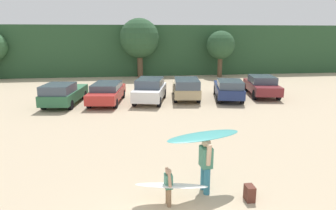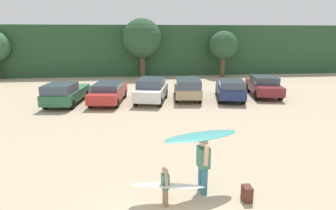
{
  "view_description": "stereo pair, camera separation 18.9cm",
  "coord_description": "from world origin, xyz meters",
  "px_view_note": "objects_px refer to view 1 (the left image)",
  "views": [
    {
      "loc": [
        -1.12,
        -5.4,
        4.63
      ],
      "look_at": [
        0.64,
        7.79,
        1.37
      ],
      "focal_mm": 31.44,
      "sensor_mm": 36.0,
      "label": 1
    },
    {
      "loc": [
        -0.93,
        -5.42,
        4.63
      ],
      "look_at": [
        0.64,
        7.79,
        1.37
      ],
      "focal_mm": 31.44,
      "sensor_mm": 36.0,
      "label": 2
    }
  ],
  "objects_px": {
    "parked_car_tan": "(186,87)",
    "backpack_dropped": "(250,193)",
    "parked_car_navy": "(229,89)",
    "parked_car_maroon": "(262,85)",
    "person_child": "(168,185)",
    "surfboard_white": "(171,186)",
    "parked_car_forest_green": "(63,93)",
    "parked_car_red": "(107,92)",
    "person_adult": "(206,162)",
    "parked_car_white": "(150,90)",
    "surfboard_teal": "(204,136)"
  },
  "relations": [
    {
      "from": "parked_car_tan",
      "to": "backpack_dropped",
      "type": "bearing_deg",
      "value": -176.15
    },
    {
      "from": "parked_car_navy",
      "to": "backpack_dropped",
      "type": "bearing_deg",
      "value": 176.47
    },
    {
      "from": "parked_car_tan",
      "to": "parked_car_maroon",
      "type": "height_order",
      "value": "parked_car_tan"
    },
    {
      "from": "person_child",
      "to": "surfboard_white",
      "type": "bearing_deg",
      "value": 170.21
    },
    {
      "from": "parked_car_forest_green",
      "to": "parked_car_red",
      "type": "bearing_deg",
      "value": -76.95
    },
    {
      "from": "parked_car_forest_green",
      "to": "backpack_dropped",
      "type": "height_order",
      "value": "parked_car_forest_green"
    },
    {
      "from": "parked_car_forest_green",
      "to": "person_adult",
      "type": "relative_size",
      "value": 2.89
    },
    {
      "from": "backpack_dropped",
      "to": "parked_car_navy",
      "type": "bearing_deg",
      "value": 73.72
    },
    {
      "from": "parked_car_white",
      "to": "surfboard_teal",
      "type": "distance_m",
      "value": 12.03
    },
    {
      "from": "parked_car_red",
      "to": "parked_car_maroon",
      "type": "height_order",
      "value": "parked_car_maroon"
    },
    {
      "from": "backpack_dropped",
      "to": "parked_car_red",
      "type": "bearing_deg",
      "value": 110.47
    },
    {
      "from": "person_adult",
      "to": "backpack_dropped",
      "type": "bearing_deg",
      "value": 145.31
    },
    {
      "from": "parked_car_tan",
      "to": "person_child",
      "type": "bearing_deg",
      "value": 174.05
    },
    {
      "from": "surfboard_white",
      "to": "backpack_dropped",
      "type": "distance_m",
      "value": 2.26
    },
    {
      "from": "surfboard_white",
      "to": "parked_car_red",
      "type": "bearing_deg",
      "value": -67.15
    },
    {
      "from": "person_adult",
      "to": "backpack_dropped",
      "type": "height_order",
      "value": "person_adult"
    },
    {
      "from": "parked_car_white",
      "to": "parked_car_navy",
      "type": "distance_m",
      "value": 5.6
    },
    {
      "from": "parked_car_red",
      "to": "parked_car_tan",
      "type": "height_order",
      "value": "parked_car_tan"
    },
    {
      "from": "person_adult",
      "to": "parked_car_navy",
      "type": "bearing_deg",
      "value": -116.91
    },
    {
      "from": "surfboard_teal",
      "to": "parked_car_maroon",
      "type": "bearing_deg",
      "value": -137.67
    },
    {
      "from": "person_adult",
      "to": "surfboard_white",
      "type": "relative_size",
      "value": 0.81
    },
    {
      "from": "parked_car_tan",
      "to": "surfboard_white",
      "type": "distance_m",
      "value": 13.57
    },
    {
      "from": "parked_car_white",
      "to": "parked_car_navy",
      "type": "height_order",
      "value": "parked_car_white"
    },
    {
      "from": "parked_car_forest_green",
      "to": "surfboard_white",
      "type": "height_order",
      "value": "parked_car_forest_green"
    },
    {
      "from": "surfboard_teal",
      "to": "surfboard_white",
      "type": "height_order",
      "value": "surfboard_teal"
    },
    {
      "from": "parked_car_navy",
      "to": "person_child",
      "type": "distance_m",
      "value": 14.0
    },
    {
      "from": "person_adult",
      "to": "person_child",
      "type": "bearing_deg",
      "value": 19.93
    },
    {
      "from": "parked_car_forest_green",
      "to": "parked_car_maroon",
      "type": "relative_size",
      "value": 0.99
    },
    {
      "from": "parked_car_forest_green",
      "to": "backpack_dropped",
      "type": "distance_m",
      "value": 14.74
    },
    {
      "from": "person_child",
      "to": "parked_car_red",
      "type": "bearing_deg",
      "value": -84.02
    },
    {
      "from": "surfboard_teal",
      "to": "surfboard_white",
      "type": "relative_size",
      "value": 1.18
    },
    {
      "from": "parked_car_tan",
      "to": "parked_car_white",
      "type": "bearing_deg",
      "value": 109.64
    },
    {
      "from": "person_adult",
      "to": "person_child",
      "type": "xyz_separation_m",
      "value": [
        -1.18,
        -0.55,
        -0.34
      ]
    },
    {
      "from": "parked_car_maroon",
      "to": "person_child",
      "type": "height_order",
      "value": "parked_car_maroon"
    },
    {
      "from": "parked_car_maroon",
      "to": "person_adult",
      "type": "xyz_separation_m",
      "value": [
        -7.78,
        -13.07,
        0.15
      ]
    },
    {
      "from": "surfboard_teal",
      "to": "backpack_dropped",
      "type": "relative_size",
      "value": 5.43
    },
    {
      "from": "parked_car_forest_green",
      "to": "parked_car_white",
      "type": "xyz_separation_m",
      "value": [
        5.72,
        0.12,
        0.08
      ]
    },
    {
      "from": "parked_car_white",
      "to": "person_adult",
      "type": "height_order",
      "value": "person_adult"
    },
    {
      "from": "parked_car_white",
      "to": "parked_car_maroon",
      "type": "relative_size",
      "value": 0.89
    },
    {
      "from": "parked_car_navy",
      "to": "person_adult",
      "type": "relative_size",
      "value": 2.85
    },
    {
      "from": "parked_car_tan",
      "to": "person_adult",
      "type": "height_order",
      "value": "person_adult"
    },
    {
      "from": "parked_car_red",
      "to": "backpack_dropped",
      "type": "height_order",
      "value": "parked_car_red"
    },
    {
      "from": "person_child",
      "to": "surfboard_teal",
      "type": "xyz_separation_m",
      "value": [
        1.14,
        0.66,
        1.11
      ]
    },
    {
      "from": "person_adult",
      "to": "surfboard_white",
      "type": "height_order",
      "value": "person_adult"
    },
    {
      "from": "parked_car_maroon",
      "to": "person_child",
      "type": "bearing_deg",
      "value": 157.32
    },
    {
      "from": "parked_car_maroon",
      "to": "surfboard_white",
      "type": "relative_size",
      "value": 2.37
    },
    {
      "from": "parked_car_white",
      "to": "backpack_dropped",
      "type": "distance_m",
      "value": 12.89
    },
    {
      "from": "parked_car_forest_green",
      "to": "parked_car_white",
      "type": "distance_m",
      "value": 5.73
    },
    {
      "from": "person_adult",
      "to": "parked_car_red",
      "type": "bearing_deg",
      "value": -78.33
    },
    {
      "from": "surfboard_white",
      "to": "parked_car_navy",
      "type": "bearing_deg",
      "value": -103.73
    }
  ]
}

